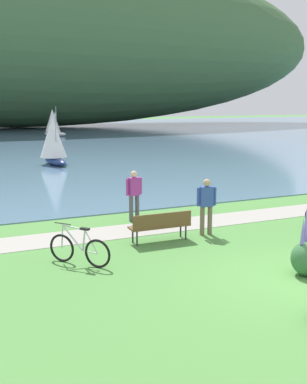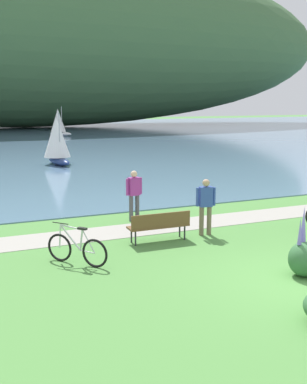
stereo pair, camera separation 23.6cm
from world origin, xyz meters
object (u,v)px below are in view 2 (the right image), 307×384
object	(u,v)px
person_at_shoreline	(134,192)
sailboat_toward_hillside	(58,122)
sailboat_nearest_to_shore	(57,140)
bicycle_beside_path	(77,249)
person_on_the_grass	(206,203)
park_bench_near_camera	(159,224)

from	to	relation	value
person_at_shoreline	sailboat_toward_hillside	bearing A→B (deg)	81.63
sailboat_nearest_to_shore	person_at_shoreline	bearing A→B (deg)	-92.09
bicycle_beside_path	sailboat_toward_hillside	xyz separation A→B (m)	(8.65, 42.86, 1.21)
sailboat_toward_hillside	sailboat_nearest_to_shore	bearing A→B (deg)	-102.13
person_on_the_grass	park_bench_near_camera	bearing A→B (deg)	-175.48
bicycle_beside_path	person_at_shoreline	distance (m)	4.57
park_bench_near_camera	bicycle_beside_path	bearing A→B (deg)	-160.61
bicycle_beside_path	sailboat_nearest_to_shore	world-z (taller)	sailboat_nearest_to_shore
bicycle_beside_path	sailboat_toward_hillside	size ratio (longest dim) A/B	0.41
bicycle_beside_path	person_on_the_grass	bearing A→B (deg)	14.05
person_on_the_grass	sailboat_toward_hillside	xyz separation A→B (m)	(4.43, 41.81, 0.63)
person_at_shoreline	person_on_the_grass	world-z (taller)	same
sailboat_nearest_to_shore	sailboat_toward_hillside	xyz separation A→B (m)	(5.24, 24.40, 0.04)
park_bench_near_camera	bicycle_beside_path	xyz separation A→B (m)	(-2.65, -0.93, -0.12)
person_at_shoreline	sailboat_nearest_to_shore	world-z (taller)	sailboat_nearest_to_shore
bicycle_beside_path	sailboat_nearest_to_shore	size ratio (longest dim) A/B	0.42
person_at_shoreline	person_on_the_grass	size ratio (longest dim) A/B	1.00
person_at_shoreline	sailboat_nearest_to_shore	size ratio (longest dim) A/B	0.53
person_on_the_grass	sailboat_nearest_to_shore	distance (m)	17.44
park_bench_near_camera	sailboat_nearest_to_shore	world-z (taller)	sailboat_nearest_to_shore
person_at_shoreline	park_bench_near_camera	bearing A→B (deg)	-94.66
park_bench_near_camera	person_at_shoreline	distance (m)	2.63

